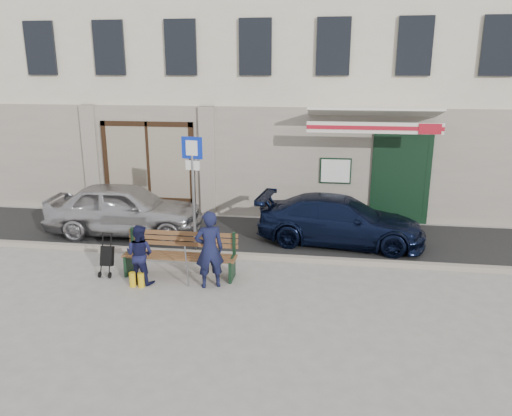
% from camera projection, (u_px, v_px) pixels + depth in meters
% --- Properties ---
extents(ground, '(80.00, 80.00, 0.00)m').
position_uv_depth(ground, '(220.00, 285.00, 10.16)').
color(ground, '#9E9991').
rests_on(ground, ground).
extents(asphalt_lane, '(60.00, 3.20, 0.01)m').
position_uv_depth(asphalt_lane, '(245.00, 236.00, 13.11)').
color(asphalt_lane, '#282828').
rests_on(asphalt_lane, ground).
extents(curb, '(60.00, 0.18, 0.12)m').
position_uv_depth(curb, '(234.00, 255.00, 11.57)').
color(curb, '#9E9384').
rests_on(curb, ground).
extents(building, '(20.00, 8.27, 10.00)m').
position_uv_depth(building, '(271.00, 45.00, 16.85)').
color(building, beige).
rests_on(building, ground).
extents(car_silver, '(4.14, 1.87, 1.38)m').
position_uv_depth(car_silver, '(125.00, 209.00, 13.09)').
color(car_silver, '#B2B1B6').
rests_on(car_silver, ground).
extents(car_navy, '(4.28, 2.12, 1.19)m').
position_uv_depth(car_navy, '(340.00, 220.00, 12.41)').
color(car_navy, black).
rests_on(car_navy, ground).
extents(parking_sign, '(0.51, 0.12, 2.75)m').
position_uv_depth(parking_sign, '(193.00, 175.00, 11.60)').
color(parking_sign, gray).
rests_on(parking_sign, ground).
extents(bench, '(2.40, 1.17, 0.98)m').
position_uv_depth(bench, '(178.00, 255.00, 10.49)').
color(bench, brown).
rests_on(bench, ground).
extents(man, '(0.68, 0.58, 1.58)m').
position_uv_depth(man, '(209.00, 250.00, 9.88)').
color(man, '#131635').
rests_on(man, ground).
extents(woman, '(0.68, 0.57, 1.24)m').
position_uv_depth(woman, '(140.00, 254.00, 10.11)').
color(woman, '#141638').
rests_on(woman, ground).
extents(stroller, '(0.26, 0.38, 0.90)m').
position_uv_depth(stroller, '(107.00, 257.00, 10.56)').
color(stroller, black).
rests_on(stroller, ground).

